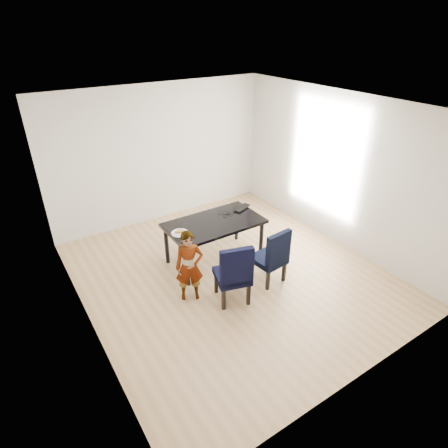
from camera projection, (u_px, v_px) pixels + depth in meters
floor at (231, 274)px, 6.18m from camera, size 4.50×5.00×0.01m
ceiling at (232, 106)px, 4.87m from camera, size 4.50×5.00×0.01m
wall_back at (160, 155)px, 7.37m from camera, size 4.50×0.01×2.70m
wall_front at (373, 290)px, 3.69m from camera, size 4.50×0.01×2.70m
wall_left at (75, 244)px, 4.45m from camera, size 0.01×5.00×2.70m
wall_right at (337, 170)px, 6.61m from camera, size 0.01×5.00×2.70m
dining_table at (214, 241)px, 6.37m from camera, size 1.60×0.90×0.75m
chair_left at (232, 271)px, 5.41m from camera, size 0.60×0.61×1.00m
chair_right at (269, 255)px, 5.83m from camera, size 0.50×0.51×0.94m
child at (189, 266)px, 5.40m from camera, size 0.48×0.41×1.12m
plate at (180, 233)px, 5.86m from camera, size 0.30×0.30×0.01m
sandwich at (179, 231)px, 5.82m from camera, size 0.16×0.08×0.06m
laptop at (240, 207)px, 6.64m from camera, size 0.42×0.34×0.03m
cable_tangle at (228, 216)px, 6.38m from camera, size 0.21×0.21×0.01m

